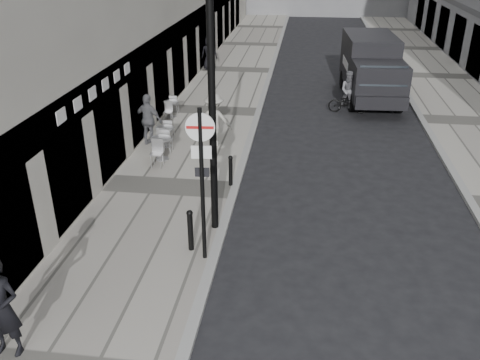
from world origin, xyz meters
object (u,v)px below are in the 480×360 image
object	(u,v)px
cyclist	(349,97)
sign_post	(202,167)
lamppost	(212,83)
panel_van	(371,65)
walking_man	(1,308)

from	to	relation	value
cyclist	sign_post	bearing A→B (deg)	-104.89
lamppost	cyclist	bearing A→B (deg)	68.79
lamppost	panel_van	distance (m)	14.21
panel_van	cyclist	xyz separation A→B (m)	(-1.11, -2.37, -0.89)
lamppost	panel_van	bearing A→B (deg)	68.07
panel_van	cyclist	world-z (taller)	panel_van
panel_van	walking_man	bearing A→B (deg)	-117.87
lamppost	sign_post	bearing A→B (deg)	-90.00
sign_post	panel_van	size ratio (longest dim) A/B	0.60
sign_post	lamppost	distance (m)	2.09
walking_man	cyclist	bearing A→B (deg)	66.17
sign_post	cyclist	xyz separation A→B (m)	(4.12, 12.07, -1.80)
sign_post	cyclist	bearing A→B (deg)	66.19
walking_man	sign_post	size ratio (longest dim) A/B	0.54
sign_post	cyclist	world-z (taller)	sign_post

